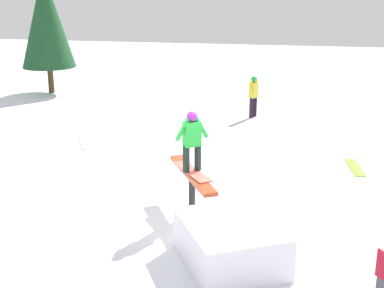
{
  "coord_description": "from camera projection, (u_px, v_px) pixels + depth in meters",
  "views": [
    {
      "loc": [
        -9.98,
        -1.93,
        4.65
      ],
      "look_at": [
        0.0,
        0.0,
        1.5
      ],
      "focal_mm": 50.0,
      "sensor_mm": 36.0,
      "label": 1
    }
  ],
  "objects": [
    {
      "name": "snow_kicker_ramp",
      "position": [
        231.0,
        243.0,
        9.02
      ],
      "size": [
        2.3,
        2.18,
        0.75
      ],
      "primitive_type": "cube",
      "rotation": [
        0.0,
        0.0,
        0.5
      ],
      "color": "white",
      "rests_on": "ground"
    },
    {
      "name": "main_rider_on_rail",
      "position": [
        192.0,
        143.0,
        10.63
      ],
      "size": [
        1.24,
        1.0,
        1.27
      ],
      "rotation": [
        0.0,
        0.0,
        0.62
      ],
      "color": "#EF6B5D",
      "rests_on": "rail_feature"
    },
    {
      "name": "pine_tree_near",
      "position": [
        46.0,
        19.0,
        21.91
      ],
      "size": [
        2.21,
        2.21,
        5.03
      ],
      "color": "#4C331E",
      "rests_on": "ground"
    },
    {
      "name": "ground_plane",
      "position": [
        192.0,
        213.0,
        11.08
      ],
      "size": [
        60.0,
        60.0,
        0.0
      ],
      "primitive_type": "plane",
      "color": "white"
    },
    {
      "name": "bystander_yellow",
      "position": [
        254.0,
        94.0,
        18.57
      ],
      "size": [
        0.56,
        0.33,
        1.45
      ],
      "rotation": [
        0.0,
        0.0,
        5.83
      ],
      "color": "black",
      "rests_on": "ground"
    },
    {
      "name": "loose_snowboard_lime",
      "position": [
        355.0,
        167.0,
        13.75
      ],
      "size": [
        1.37,
        0.44,
        0.02
      ],
      "primitive_type": "cube",
      "rotation": [
        0.0,
        0.0,
        3.26
      ],
      "color": "#89E431",
      "rests_on": "ground"
    },
    {
      "name": "loose_snowboard_white",
      "position": [
        85.0,
        143.0,
        15.81
      ],
      "size": [
        1.26,
        0.82,
        0.02
      ],
      "primitive_type": "cube",
      "rotation": [
        0.0,
        0.0,
        0.47
      ],
      "color": "white",
      "rests_on": "ground"
    },
    {
      "name": "rail_feature",
      "position": [
        192.0,
        179.0,
        10.86
      ],
      "size": [
        2.17,
        1.36,
        0.9
      ],
      "rotation": [
        0.0,
        0.0,
        0.5
      ],
      "color": "black",
      "rests_on": "ground"
    }
  ]
}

